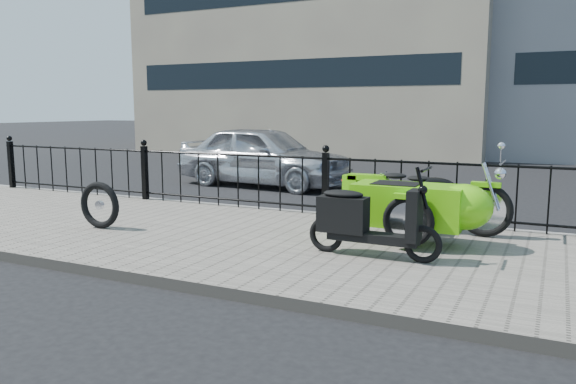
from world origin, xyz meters
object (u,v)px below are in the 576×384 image
at_px(motorcycle_sidecar, 425,204).
at_px(spare_tire, 100,205).
at_px(sedan_car, 263,156).
at_px(scooter, 364,221).

relative_size(motorcycle_sidecar, spare_tire, 3.54).
bearing_deg(motorcycle_sidecar, sedan_car, 136.37).
relative_size(motorcycle_sidecar, sedan_car, 0.56).
distance_m(scooter, sedan_car, 6.76).
bearing_deg(spare_tire, motorcycle_sidecar, 15.17).
distance_m(motorcycle_sidecar, spare_tire, 4.32).
bearing_deg(sedan_car, spare_tire, -170.11).
distance_m(spare_tire, sedan_car, 5.54).
xyz_separation_m(motorcycle_sidecar, spare_tire, (-4.16, -1.13, -0.15)).
distance_m(scooter, spare_tire, 3.70).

